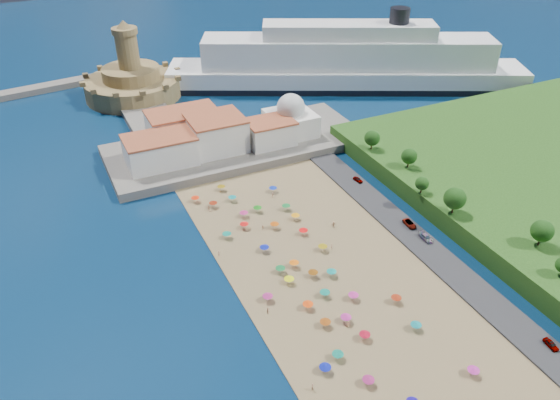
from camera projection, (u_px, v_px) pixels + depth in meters
ground at (309, 280)px, 134.20m from camera, size 700.00×700.00×0.00m
terrace at (237, 146)px, 192.60m from camera, size 90.00×36.00×3.00m
jetty at (151, 120)px, 211.48m from camera, size 18.00×70.00×2.40m
waterfront_buildings at (200, 135)px, 184.95m from camera, size 57.00×29.00×11.00m
domed_building at (291, 118)px, 194.26m from camera, size 16.00×16.00×15.00m
fortress at (132, 82)px, 231.38m from camera, size 40.00×40.00×32.40m
cruise_ship at (347, 65)px, 239.58m from camera, size 152.18×89.31×34.45m
beach_parasols at (323, 297)px, 126.07m from camera, size 32.83×115.33×2.20m
beachgoers at (303, 280)px, 132.69m from camera, size 35.13×97.16×1.84m
parked_cars at (424, 236)px, 147.36m from camera, size 2.61×79.87×1.40m
hillside_trees at (488, 216)px, 140.02m from camera, size 16.33×106.74×7.74m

